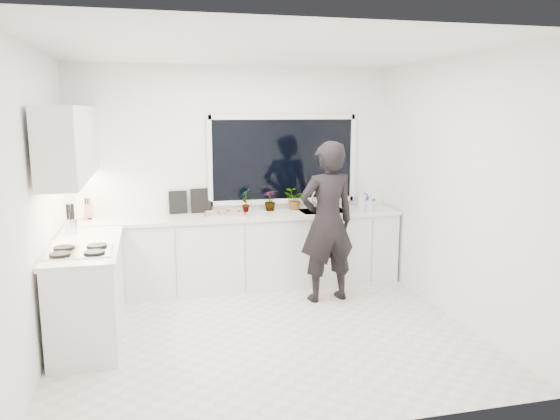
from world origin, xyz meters
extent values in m
cube|color=beige|center=(0.00, 0.00, -0.01)|extent=(4.00, 3.50, 0.02)
cube|color=white|center=(0.00, 1.76, 1.35)|extent=(4.00, 0.02, 2.70)
cube|color=white|center=(-2.01, 0.00, 1.35)|extent=(0.02, 3.50, 2.70)
cube|color=white|center=(2.01, 0.00, 1.35)|extent=(0.02, 3.50, 2.70)
cube|color=white|center=(0.00, 0.00, 2.71)|extent=(4.00, 3.50, 0.02)
cube|color=black|center=(0.60, 1.73, 1.55)|extent=(1.80, 0.02, 1.00)
cube|color=white|center=(0.00, 1.45, 0.44)|extent=(3.92, 0.58, 0.88)
cube|color=white|center=(-1.67, 0.35, 0.44)|extent=(0.58, 1.60, 0.88)
cube|color=silver|center=(0.00, 1.44, 0.90)|extent=(3.94, 0.62, 0.04)
cube|color=silver|center=(-1.67, 0.35, 0.90)|extent=(0.62, 1.60, 0.04)
cube|color=white|center=(-1.79, 0.70, 1.85)|extent=(0.34, 2.10, 0.70)
cube|color=silver|center=(1.05, 1.45, 0.87)|extent=(0.58, 0.42, 0.14)
cylinder|color=silver|center=(1.05, 1.65, 1.03)|extent=(0.03, 0.03, 0.22)
cube|color=black|center=(-1.69, 0.00, 0.94)|extent=(0.56, 0.48, 0.03)
imported|color=black|center=(0.88, 0.78, 0.92)|extent=(0.72, 0.52, 1.83)
cube|color=silver|center=(-0.19, 1.42, 0.94)|extent=(0.51, 0.39, 0.03)
cube|color=#C7431A|center=(-0.19, 1.42, 0.95)|extent=(0.46, 0.34, 0.01)
cylinder|color=#1437BD|center=(1.66, 1.61, 0.98)|extent=(0.15, 0.15, 0.13)
cylinder|color=white|center=(-1.85, 1.55, 1.05)|extent=(0.13, 0.13, 0.26)
cube|color=olive|center=(-1.79, 1.59, 1.03)|extent=(0.14, 0.11, 0.22)
cylinder|color=#ADAEB2|center=(-1.85, 0.80, 1.00)|extent=(0.17, 0.17, 0.16)
cube|color=black|center=(-0.73, 1.69, 1.06)|extent=(0.22, 0.03, 0.28)
cube|color=black|center=(-0.45, 1.69, 1.07)|extent=(0.25, 0.05, 0.30)
imported|color=#26662D|center=(0.10, 1.61, 1.07)|extent=(0.18, 0.19, 0.30)
imported|color=#26662D|center=(0.40, 1.61, 1.05)|extent=(0.18, 0.18, 0.26)
imported|color=#26662D|center=(0.71, 1.61, 1.05)|extent=(0.30, 0.28, 0.27)
imported|color=#26662D|center=(1.20, 1.61, 1.06)|extent=(0.20, 0.19, 0.28)
imported|color=#D8BF66|center=(1.51, 1.30, 1.06)|extent=(0.14, 0.14, 0.27)
imported|color=#D8BF66|center=(1.61, 1.30, 1.01)|extent=(0.12, 0.12, 0.19)
camera|label=1|loc=(-1.06, -4.96, 2.16)|focal=35.00mm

